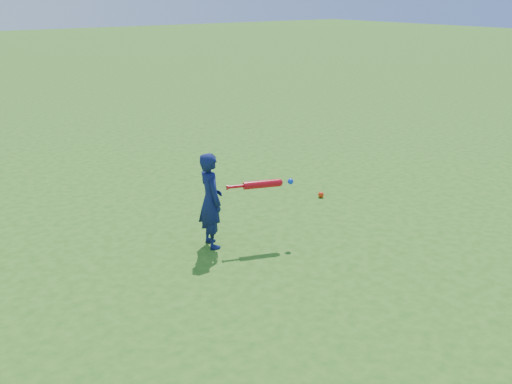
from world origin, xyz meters
TOP-DOWN VIEW (x-y plane):
  - ground at (0.00, 0.00)m, footprint 80.00×80.00m
  - child at (0.39, 0.20)m, footprint 0.32×0.42m
  - ground_ball_red at (2.39, 0.64)m, footprint 0.08×0.08m
  - bat_swing at (0.92, -0.04)m, footprint 0.71×0.30m

SIDE VIEW (x-z plane):
  - ground at x=0.00m, z-range 0.00..0.00m
  - ground_ball_red at x=2.39m, z-range 0.00..0.08m
  - child at x=0.39m, z-range 0.00..1.04m
  - bat_swing at x=0.92m, z-range 0.62..0.71m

